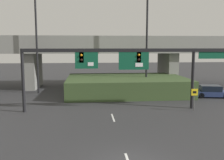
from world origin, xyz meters
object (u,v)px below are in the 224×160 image
object	(u,v)px
signal_gantry	(124,59)
highway_light_pole_near	(147,27)
speed_limit_sign	(194,96)
parked_sedan_near_right	(211,92)
highway_light_pole_far	(36,17)

from	to	relation	value
signal_gantry	highway_light_pole_near	bearing A→B (deg)	64.66
speed_limit_sign	parked_sedan_near_right	world-z (taller)	speed_limit_sign
speed_limit_sign	highway_light_pole_near	bearing A→B (deg)	103.83
speed_limit_sign	parked_sedan_near_right	xyz separation A→B (m)	(4.67, 6.29, -0.75)
highway_light_pole_far	parked_sedan_near_right	distance (m)	22.81
signal_gantry	highway_light_pole_far	size ratio (longest dim) A/B	1.06
signal_gantry	highway_light_pole_far	xyz separation A→B (m)	(-9.58, 9.63, 4.74)
speed_limit_sign	parked_sedan_near_right	size ratio (longest dim) A/B	0.46
signal_gantry	speed_limit_sign	size ratio (longest dim) A/B	9.04
highway_light_pole_near	highway_light_pole_far	world-z (taller)	highway_light_pole_far
highway_light_pole_near	highway_light_pole_far	distance (m)	13.67
speed_limit_sign	parked_sedan_near_right	bearing A→B (deg)	53.40
highway_light_pole_far	parked_sedan_near_right	xyz separation A→B (m)	(20.57, -4.45, -8.81)
speed_limit_sign	signal_gantry	bearing A→B (deg)	170.05
speed_limit_sign	highway_light_pole_far	bearing A→B (deg)	145.97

